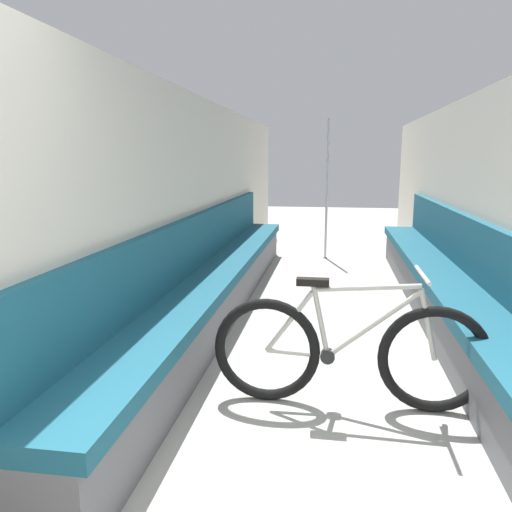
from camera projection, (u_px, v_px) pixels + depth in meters
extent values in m
cube|color=beige|center=(195.00, 205.00, 5.09)|extent=(0.10, 10.82, 2.16)
cube|color=beige|center=(478.00, 209.00, 4.67)|extent=(0.10, 10.82, 2.16)
cube|color=#5B5B60|center=(220.00, 294.00, 5.02)|extent=(0.42, 6.44, 0.40)
cube|color=#195166|center=(220.00, 270.00, 4.97)|extent=(0.49, 6.44, 0.10)
cube|color=#195166|center=(198.00, 239.00, 4.94)|extent=(0.07, 6.44, 0.51)
cube|color=#5B5B60|center=(443.00, 304.00, 4.69)|extent=(0.42, 6.44, 0.40)
cube|color=#195166|center=(445.00, 278.00, 4.64)|extent=(0.49, 6.44, 0.10)
cube|color=#195166|center=(472.00, 246.00, 4.55)|extent=(0.07, 6.44, 0.51)
torus|color=black|center=(267.00, 350.00, 3.19)|extent=(0.68, 0.07, 0.68)
torus|color=black|center=(434.00, 360.00, 3.03)|extent=(0.68, 0.07, 0.68)
cylinder|color=#B7B2A8|center=(297.00, 353.00, 3.16)|extent=(0.39, 0.03, 0.05)
cylinder|color=#B7B2A8|center=(289.00, 322.00, 3.13)|extent=(0.31, 0.03, 0.41)
cylinder|color=#B7B2A8|center=(320.00, 319.00, 3.10)|extent=(0.13, 0.03, 0.48)
cylinder|color=#B7B2A8|center=(373.00, 325.00, 3.05)|extent=(0.56, 0.03, 0.47)
cylinder|color=#B7B2A8|center=(366.00, 288.00, 3.01)|extent=(0.65, 0.03, 0.08)
cylinder|color=#B7B2A8|center=(428.00, 325.00, 3.00)|extent=(0.13, 0.03, 0.45)
cylinder|color=black|center=(328.00, 356.00, 3.13)|extent=(0.09, 0.06, 0.09)
cube|color=black|center=(313.00, 282.00, 3.06)|extent=(0.20, 0.07, 0.04)
cylinder|color=#B7B2A8|center=(422.00, 275.00, 2.95)|extent=(0.02, 0.46, 0.02)
cylinder|color=gray|center=(325.00, 257.00, 7.86)|extent=(0.08, 0.08, 0.01)
cylinder|color=silver|center=(327.00, 190.00, 7.66)|extent=(0.04, 0.04, 2.14)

